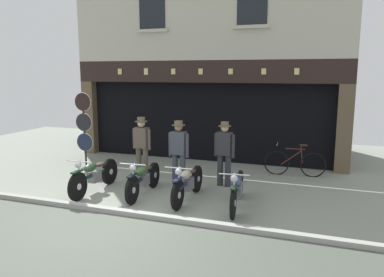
# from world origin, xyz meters

# --- Properties ---
(ground) EXTENTS (21.07, 22.00, 0.18)m
(ground) POSITION_xyz_m (0.00, -0.98, -0.04)
(ground) COLOR gray
(shop_facade) EXTENTS (9.37, 4.42, 6.78)m
(shop_facade) POSITION_xyz_m (-0.00, 6.98, 1.79)
(shop_facade) COLOR black
(shop_facade) RESTS_ON ground
(motorcycle_left) EXTENTS (0.62, 2.07, 0.94)m
(motorcycle_left) POSITION_xyz_m (-1.52, 1.17, 0.43)
(motorcycle_left) COLOR black
(motorcycle_left) RESTS_ON ground
(motorcycle_center_left) EXTENTS (0.62, 1.96, 0.92)m
(motorcycle_center_left) POSITION_xyz_m (-0.27, 1.34, 0.43)
(motorcycle_center_left) COLOR black
(motorcycle_center_left) RESTS_ON ground
(motorcycle_center) EXTENTS (0.62, 1.98, 0.93)m
(motorcycle_center) POSITION_xyz_m (0.86, 1.35, 0.43)
(motorcycle_center) COLOR black
(motorcycle_center) RESTS_ON ground
(motorcycle_center_right) EXTENTS (0.62, 2.00, 0.92)m
(motorcycle_center_right) POSITION_xyz_m (2.04, 1.27, 0.43)
(motorcycle_center_right) COLOR black
(motorcycle_center_right) RESTS_ON ground
(salesman_left) EXTENTS (0.56, 0.35, 1.71)m
(salesman_left) POSITION_xyz_m (-1.00, 2.73, 0.96)
(salesman_left) COLOR brown
(salesman_left) RESTS_ON ground
(shopkeeper_center) EXTENTS (0.56, 0.35, 1.70)m
(shopkeeper_center) POSITION_xyz_m (0.22, 2.43, 0.94)
(shopkeeper_center) COLOR #3D424C
(shopkeeper_center) RESTS_ON ground
(salesman_right) EXTENTS (0.55, 0.33, 1.69)m
(salesman_right) POSITION_xyz_m (1.37, 2.72, 0.93)
(salesman_right) COLOR #2D2D33
(salesman_right) RESTS_ON ground
(tyre_sign_pole) EXTENTS (0.59, 0.06, 2.31)m
(tyre_sign_pole) POSITION_xyz_m (-3.41, 3.49, 1.35)
(tyre_sign_pole) COLOR #232328
(tyre_sign_pole) RESTS_ON ground
(advert_board_near) EXTENTS (0.67, 0.03, 0.94)m
(advert_board_near) POSITION_xyz_m (2.40, 5.40, 1.82)
(advert_board_near) COLOR silver
(advert_board_far) EXTENTS (0.73, 0.03, 1.06)m
(advert_board_far) POSITION_xyz_m (3.56, 5.40, 1.83)
(advert_board_far) COLOR silver
(leaning_bicycle) EXTENTS (1.72, 0.50, 0.95)m
(leaning_bicycle) POSITION_xyz_m (3.03, 4.36, 0.38)
(leaning_bicycle) COLOR black
(leaning_bicycle) RESTS_ON ground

